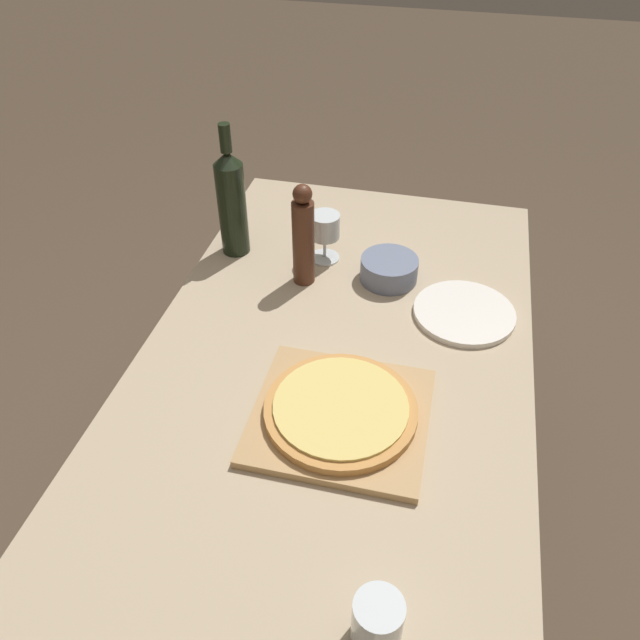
% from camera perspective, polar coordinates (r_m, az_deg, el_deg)
% --- Properties ---
extents(ground_plane, '(12.00, 12.00, 0.00)m').
position_cam_1_polar(ground_plane, '(1.89, 0.54, -21.21)').
color(ground_plane, '#4C3D2D').
extents(dining_table, '(0.83, 1.58, 0.75)m').
position_cam_1_polar(dining_table, '(1.35, 0.70, -7.91)').
color(dining_table, tan).
rests_on(dining_table, ground_plane).
extents(cutting_board, '(0.33, 0.31, 0.02)m').
position_cam_1_polar(cutting_board, '(1.20, 1.88, -8.78)').
color(cutting_board, tan).
rests_on(cutting_board, dining_table).
extents(pizza, '(0.29, 0.29, 0.02)m').
position_cam_1_polar(pizza, '(1.19, 1.90, -8.14)').
color(pizza, '#C68947').
rests_on(pizza, cutting_board).
extents(wine_bottle, '(0.07, 0.07, 0.34)m').
position_cam_1_polar(wine_bottle, '(1.59, -8.08, 10.67)').
color(wine_bottle, black).
rests_on(wine_bottle, dining_table).
extents(pepper_mill, '(0.05, 0.05, 0.26)m').
position_cam_1_polar(pepper_mill, '(1.47, -1.54, 7.59)').
color(pepper_mill, '#4C2819').
rests_on(pepper_mill, dining_table).
extents(wine_glass, '(0.08, 0.08, 0.13)m').
position_cam_1_polar(wine_glass, '(1.57, 0.44, 8.36)').
color(wine_glass, silver).
rests_on(wine_glass, dining_table).
extents(small_bowl, '(0.14, 0.14, 0.06)m').
position_cam_1_polar(small_bowl, '(1.53, 6.33, 4.63)').
color(small_bowl, slate).
rests_on(small_bowl, dining_table).
extents(drinking_tumbler, '(0.07, 0.07, 0.09)m').
position_cam_1_polar(drinking_tumbler, '(0.96, 5.27, -25.80)').
color(drinking_tumbler, silver).
rests_on(drinking_tumbler, dining_table).
extents(dinner_plate, '(0.23, 0.23, 0.01)m').
position_cam_1_polar(dinner_plate, '(1.47, 13.04, 0.65)').
color(dinner_plate, silver).
rests_on(dinner_plate, dining_table).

